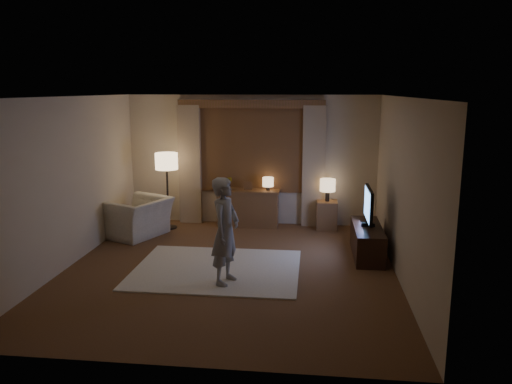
# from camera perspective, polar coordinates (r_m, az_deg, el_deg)

# --- Properties ---
(room) EXTENTS (5.04, 5.54, 2.64)m
(room) POSITION_cam_1_polar(r_m,az_deg,el_deg) (7.86, -2.53, 1.61)
(room) COLOR brown
(room) RESTS_ON ground
(rug) EXTENTS (2.50, 2.00, 0.02)m
(rug) POSITION_cam_1_polar(r_m,az_deg,el_deg) (7.73, -4.50, -8.77)
(rug) COLOR #F2EACC
(rug) RESTS_ON floor
(sideboard) EXTENTS (1.20, 0.40, 0.70)m
(sideboard) POSITION_cam_1_polar(r_m,az_deg,el_deg) (10.01, -0.92, -1.94)
(sideboard) COLOR brown
(sideboard) RESTS_ON floor
(picture_frame) EXTENTS (0.16, 0.02, 0.20)m
(picture_frame) POSITION_cam_1_polar(r_m,az_deg,el_deg) (9.91, -0.92, 0.59)
(picture_frame) COLOR brown
(picture_frame) RESTS_ON sideboard
(plant) EXTENTS (0.17, 0.13, 0.30)m
(plant) POSITION_cam_1_polar(r_m,az_deg,el_deg) (9.96, -3.21, 0.92)
(plant) COLOR #999999
(plant) RESTS_ON sideboard
(table_lamp_sideboard) EXTENTS (0.22, 0.22, 0.30)m
(table_lamp_sideboard) POSITION_cam_1_polar(r_m,az_deg,el_deg) (9.85, 1.38, 1.10)
(table_lamp_sideboard) COLOR black
(table_lamp_sideboard) RESTS_ON sideboard
(floor_lamp) EXTENTS (0.44, 0.44, 1.50)m
(floor_lamp) POSITION_cam_1_polar(r_m,az_deg,el_deg) (9.81, -10.18, 3.01)
(floor_lamp) COLOR black
(floor_lamp) RESTS_ON floor
(armchair) EXTENTS (1.31, 1.39, 0.71)m
(armchair) POSITION_cam_1_polar(r_m,az_deg,el_deg) (9.58, -13.41, -2.84)
(armchair) COLOR beige
(armchair) RESTS_ON floor
(side_table) EXTENTS (0.40, 0.40, 0.56)m
(side_table) POSITION_cam_1_polar(r_m,az_deg,el_deg) (9.90, 8.10, -2.63)
(side_table) COLOR brown
(side_table) RESTS_ON floor
(table_lamp_side) EXTENTS (0.30, 0.30, 0.44)m
(table_lamp_side) POSITION_cam_1_polar(r_m,az_deg,el_deg) (9.77, 8.19, 0.71)
(table_lamp_side) COLOR black
(table_lamp_side) RESTS_ON side_table
(tv_stand) EXTENTS (0.45, 1.40, 0.50)m
(tv_stand) POSITION_cam_1_polar(r_m,az_deg,el_deg) (8.47, 12.58, -5.47)
(tv_stand) COLOR black
(tv_stand) RESTS_ON floor
(tv) EXTENTS (0.22, 0.88, 0.64)m
(tv) POSITION_cam_1_polar(r_m,az_deg,el_deg) (8.32, 12.75, -1.50)
(tv) COLOR black
(tv) RESTS_ON tv_stand
(person) EXTENTS (0.50, 0.63, 1.51)m
(person) POSITION_cam_1_polar(r_m,az_deg,el_deg) (6.96, -3.52, -4.46)
(person) COLOR gray
(person) RESTS_ON rug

